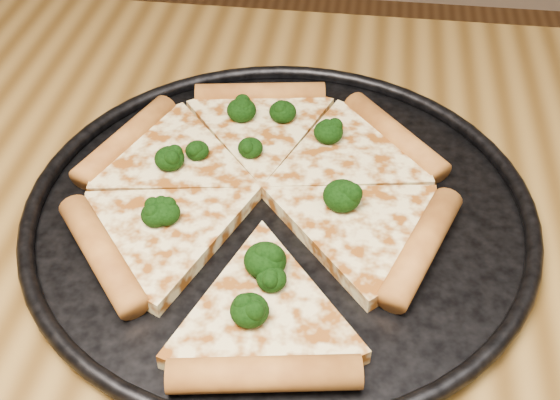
# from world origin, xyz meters

# --- Properties ---
(dining_table) EXTENTS (1.20, 0.90, 0.75)m
(dining_table) POSITION_xyz_m (0.00, 0.00, 0.66)
(dining_table) COLOR brown
(dining_table) RESTS_ON ground
(pizza_pan) EXTENTS (0.41, 0.41, 0.02)m
(pizza_pan) POSITION_xyz_m (0.07, 0.10, 0.76)
(pizza_pan) COLOR black
(pizza_pan) RESTS_ON dining_table
(pizza) EXTENTS (0.32, 0.35, 0.02)m
(pizza) POSITION_xyz_m (0.05, 0.11, 0.77)
(pizza) COLOR #F0DC93
(pizza) RESTS_ON pizza_pan
(broccoli_florets) EXTENTS (0.17, 0.25, 0.02)m
(broccoli_florets) POSITION_xyz_m (0.05, 0.10, 0.78)
(broccoli_florets) COLOR black
(broccoli_florets) RESTS_ON pizza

